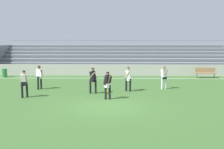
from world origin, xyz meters
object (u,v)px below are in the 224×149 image
player_dark_wide_left (108,83)px  trash_bin (4,73)px  player_dark_pressing_high (93,78)px  player_white_trailing_run (164,75)px  bleacher_stand (116,58)px  soccer_ball (107,92)px  player_white_challenging (39,75)px  player_white_wide_right (128,77)px  player_white_overlapping (24,81)px  bench_near_wall_gap (205,72)px

player_dark_wide_left → trash_bin: bearing=137.9°
player_dark_pressing_high → player_white_trailing_run: player_dark_pressing_high is taller
bleacher_stand → soccer_ball: bearing=-92.2°
player_white_trailing_run → soccer_ball: (-3.98, -1.72, -0.86)m
player_white_challenging → soccer_ball: player_white_challenging is taller
player_white_trailing_run → soccer_ball: size_ratio=7.44×
player_white_challenging → player_dark_wide_left: bearing=-32.2°
soccer_ball → player_dark_pressing_high: bearing=179.0°
player_white_wide_right → player_white_overlapping: (-6.34, -2.10, -0.00)m
player_white_trailing_run → trash_bin: bearing=158.0°
player_dark_pressing_high → player_dark_wide_left: (1.02, -1.69, -0.03)m
bleacher_stand → player_white_trailing_run: size_ratio=15.37×
player_white_overlapping → player_white_wide_right: bearing=18.3°
player_white_challenging → player_white_trailing_run: bearing=1.9°
trash_bin → player_dark_pressing_high: (8.90, -7.27, 0.61)m
player_dark_pressing_high → soccer_ball: 1.26m
bench_near_wall_gap → player_dark_wide_left: 12.43m
bench_near_wall_gap → player_dark_pressing_high: bearing=-142.5°
player_white_wide_right → bench_near_wall_gap: bearing=42.0°
bench_near_wall_gap → player_dark_pressing_high: player_dark_pressing_high is taller
player_white_trailing_run → player_white_overlapping: 9.38m
bleacher_stand → player_white_challenging: bleacher_stand is taller
bleacher_stand → trash_bin: bleacher_stand is taller
player_dark_pressing_high → player_white_overlapping: 4.23m
soccer_ball → bench_near_wall_gap: bearing=40.3°
player_white_wide_right → player_white_challenging: player_white_challenging is taller
bench_near_wall_gap → trash_bin: size_ratio=2.27×
bench_near_wall_gap → player_white_wide_right: size_ratio=1.09×
trash_bin → bench_near_wall_gap: bearing=0.2°
player_white_challenging → trash_bin: bearing=130.5°
player_dark_wide_left → soccer_ball: 1.89m
bench_near_wall_gap → soccer_ball: bearing=-139.7°
trash_bin → player_white_wide_right: size_ratio=0.48×
bleacher_stand → bench_near_wall_gap: size_ratio=13.97×
player_dark_pressing_high → soccer_ball: size_ratio=7.67×
trash_bin → player_dark_pressing_high: 11.51m
player_dark_pressing_high → player_white_overlapping: bearing=-162.2°
bleacher_stand → player_white_challenging: size_ratio=14.98×
player_dark_pressing_high → player_white_overlapping: (-4.03, -1.29, -0.02)m
trash_bin → player_dark_wide_left: (9.92, -8.96, 0.58)m
player_dark_pressing_high → soccer_ball: (0.89, -0.02, -0.90)m
bench_near_wall_gap → player_white_overlapping: player_white_overlapping is taller
player_white_trailing_run → player_dark_wide_left: 5.13m
trash_bin → soccer_ball: bearing=-36.7°
player_white_wide_right → soccer_ball: size_ratio=7.53×
soccer_ball → player_white_trailing_run: bearing=23.4°
player_dark_wide_left → player_white_overlapping: (-5.05, 0.39, 0.01)m
bleacher_stand → trash_bin: bearing=-155.1°
bench_near_wall_gap → bleacher_stand: bearing=150.3°
bleacher_stand → player_dark_pressing_high: 12.10m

